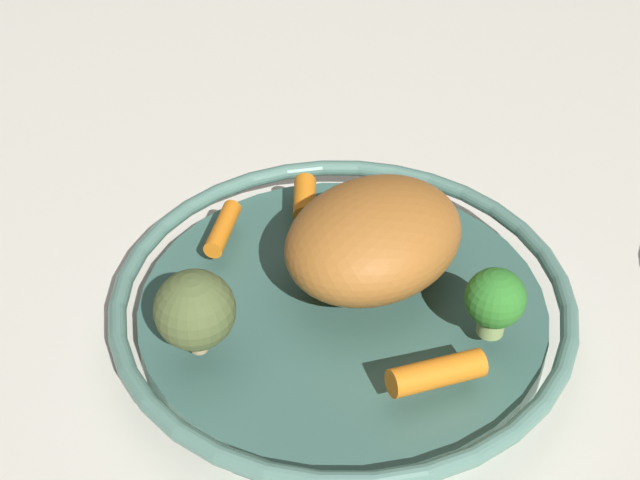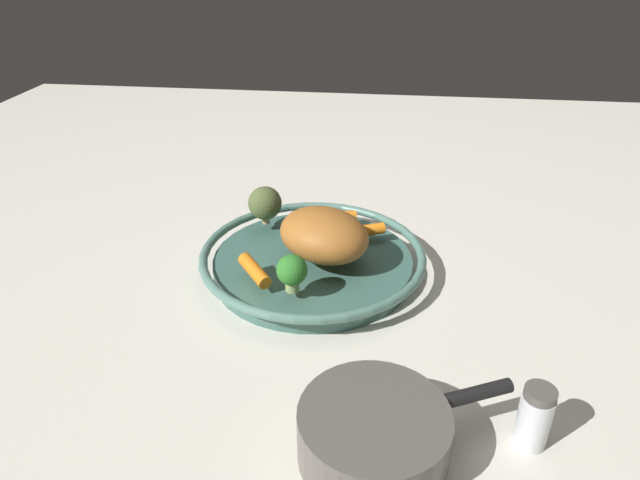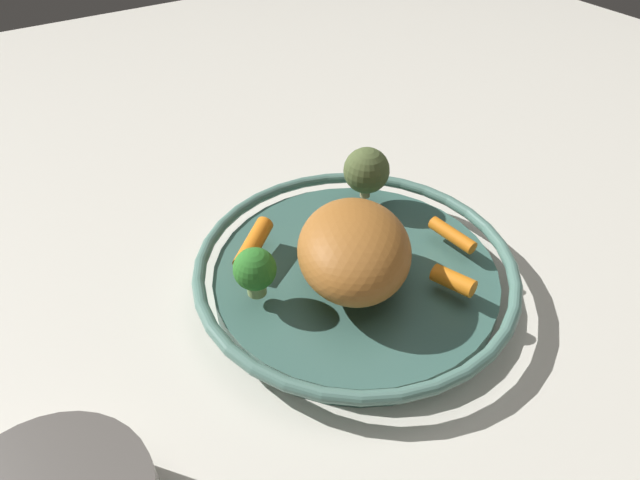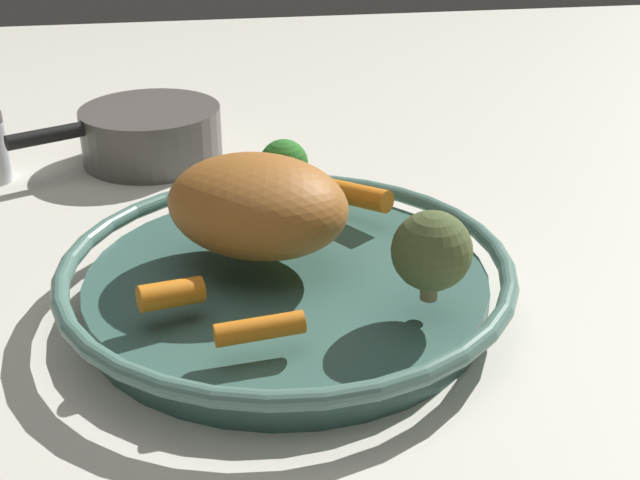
{
  "view_description": "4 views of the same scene",
  "coord_description": "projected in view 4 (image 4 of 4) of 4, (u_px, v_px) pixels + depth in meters",
  "views": [
    {
      "loc": [
        -0.48,
        -0.13,
        0.49
      ],
      "look_at": [
        0.02,
        0.02,
        0.07
      ],
      "focal_mm": 49.9,
      "sensor_mm": 36.0,
      "label": 1
    },
    {
      "loc": [
        0.1,
        -0.74,
        0.48
      ],
      "look_at": [
        0.01,
        -0.03,
        0.07
      ],
      "focal_mm": 31.37,
      "sensor_mm": 36.0,
      "label": 2
    },
    {
      "loc": [
        0.35,
        -0.27,
        0.44
      ],
      "look_at": [
        -0.03,
        -0.03,
        0.06
      ],
      "focal_mm": 30.8,
      "sensor_mm": 36.0,
      "label": 3
    },
    {
      "loc": [
        0.07,
        0.56,
        0.34
      ],
      "look_at": [
        -0.03,
        0.0,
        0.06
      ],
      "focal_mm": 46.36,
      "sensor_mm": 36.0,
      "label": 4
    }
  ],
  "objects": [
    {
      "name": "baby_carrot_near_rim",
      "position": [
        171.0,
        294.0,
        0.57
      ],
      "size": [
        0.05,
        0.03,
        0.02
      ],
      "primitive_type": "cylinder",
      "rotation": [
        1.64,
        0.0,
        5.01
      ],
      "color": "orange",
      "rests_on": "serving_bowl"
    },
    {
      "name": "ground_plane",
      "position": [
        287.0,
        304.0,
        0.65
      ],
      "size": [
        2.2,
        2.2,
        0.0
      ],
      "primitive_type": "plane",
      "color": "silver"
    },
    {
      "name": "baby_carrot_center",
      "position": [
        260.0,
        329.0,
        0.53
      ],
      "size": [
        0.06,
        0.02,
        0.02
      ],
      "primitive_type": "cylinder",
      "rotation": [
        1.59,
        0.0,
        1.68
      ],
      "color": "orange",
      "rests_on": "serving_bowl"
    },
    {
      "name": "serving_bowl",
      "position": [
        287.0,
        280.0,
        0.64
      ],
      "size": [
        0.35,
        0.35,
        0.04
      ],
      "color": "#3D665B",
      "rests_on": "ground_plane"
    },
    {
      "name": "saucepan",
      "position": [
        150.0,
        134.0,
        0.92
      ],
      "size": [
        0.22,
        0.16,
        0.06
      ],
      "color": "#56514C",
      "rests_on": "ground_plane"
    },
    {
      "name": "broccoli_floret_edge",
      "position": [
        284.0,
        165.0,
        0.72
      ],
      "size": [
        0.04,
        0.04,
        0.05
      ],
      "color": "#94AC66",
      "rests_on": "serving_bowl"
    },
    {
      "name": "broccoli_floret_large",
      "position": [
        432.0,
        251.0,
        0.56
      ],
      "size": [
        0.06,
        0.06,
        0.07
      ],
      "color": "tan",
      "rests_on": "serving_bowl"
    },
    {
      "name": "baby_carrot_back",
      "position": [
        356.0,
        195.0,
        0.72
      ],
      "size": [
        0.06,
        0.07,
        0.03
      ],
      "primitive_type": "cylinder",
      "rotation": [
        1.67,
        0.0,
        0.69
      ],
      "color": "orange",
      "rests_on": "serving_bowl"
    },
    {
      "name": "roast_chicken_piece",
      "position": [
        257.0,
        205.0,
        0.63
      ],
      "size": [
        0.18,
        0.17,
        0.07
      ],
      "primitive_type": "ellipsoid",
      "rotation": [
        0.0,
        0.0,
        2.57
      ],
      "color": "#A96529",
      "rests_on": "serving_bowl"
    }
  ]
}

